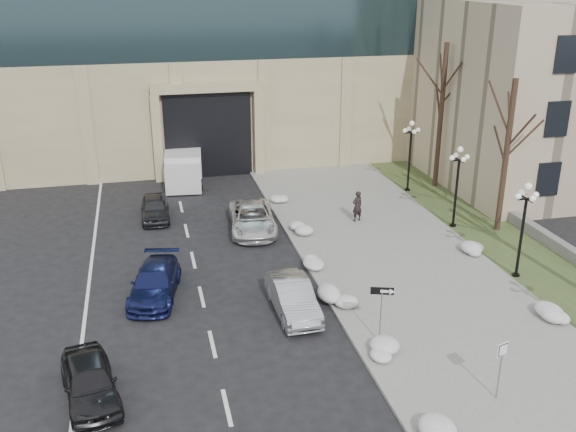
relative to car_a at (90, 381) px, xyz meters
name	(u,v)px	position (x,y,z in m)	size (l,w,h in m)	color
sidewalk	(409,273)	(14.44, 6.49, -0.66)	(9.00, 40.00, 0.12)	gray
curb	(319,283)	(9.94, 6.49, -0.65)	(0.30, 40.00, 0.14)	gray
grass_strip	(529,260)	(20.94, 6.49, -0.67)	(4.00, 40.00, 0.10)	#364824
stone_wall	(542,236)	(22.94, 8.49, -0.37)	(0.50, 30.00, 0.70)	gray
car_a	(90,381)	(0.00, 0.00, 0.00)	(1.69, 4.20, 1.43)	black
car_b	(293,297)	(8.10, 4.19, 0.01)	(1.53, 4.40, 1.45)	#A3A5AB
car_c	(155,283)	(2.44, 7.00, -0.03)	(1.93, 4.75, 1.38)	#161C4E
car_d	(252,218)	(8.07, 13.69, 0.02)	(2.44, 5.29, 1.47)	silver
car_e	(155,208)	(2.84, 16.80, -0.04)	(1.60, 3.97, 1.35)	#2B2B2F
pedestrian	(357,206)	(14.16, 13.47, 0.31)	(0.66, 0.43, 1.81)	black
box_truck	(184,165)	(5.10, 23.89, 0.35)	(3.02, 7.10, 2.19)	silver
one_way_sign	(386,298)	(10.95, 0.94, 1.34)	(0.91, 0.45, 2.49)	slate
keep_sign	(502,359)	(13.41, -3.27, 0.97)	(0.48, 0.18, 2.30)	slate
snow_clump_c	(379,354)	(10.38, -0.11, -0.42)	(1.10, 1.60, 0.36)	white
snow_clump_d	(338,300)	(10.15, 4.26, -0.42)	(1.10, 1.60, 0.36)	white
snow_clump_e	(313,262)	(10.09, 8.23, -0.42)	(1.10, 1.60, 0.36)	white
snow_clump_f	(300,229)	(10.52, 12.55, -0.42)	(1.10, 1.60, 0.36)	white
snow_clump_g	(282,201)	(10.60, 17.31, -0.42)	(1.10, 1.60, 0.36)	white
snow_clump_i	(548,314)	(18.30, 1.10, -0.42)	(1.10, 1.60, 0.36)	white
snow_clump_j	(472,250)	(18.47, 7.83, -0.42)	(1.10, 1.60, 0.36)	white
lamppost_b	(524,218)	(19.24, 4.99, 2.36)	(1.18, 1.18, 4.76)	black
lamppost_c	(458,176)	(19.24, 11.49, 2.36)	(1.18, 1.18, 4.76)	black
lamppost_d	(410,147)	(19.24, 17.99, 2.36)	(1.18, 1.18, 4.76)	black
tree_mid	(509,135)	(21.44, 10.49, 4.79)	(3.20, 3.20, 8.50)	black
tree_far	(442,96)	(21.44, 18.49, 5.44)	(3.20, 3.20, 9.50)	black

